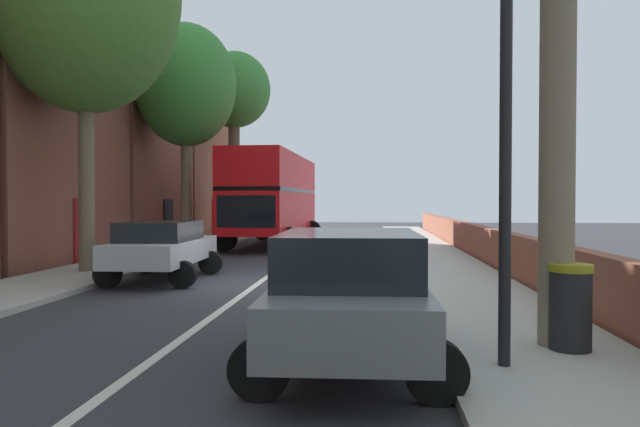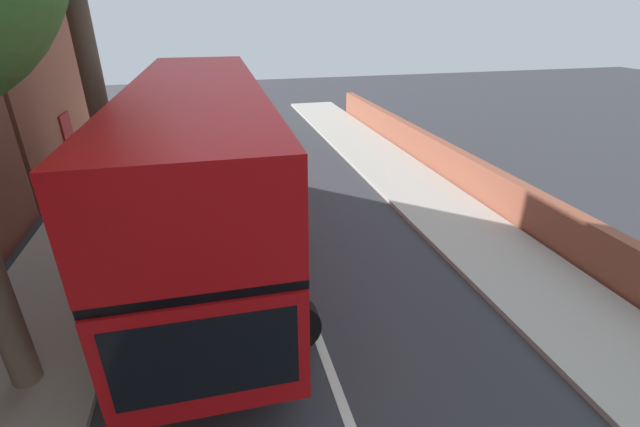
% 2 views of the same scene
% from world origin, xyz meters
% --- Properties ---
extents(double_decker_bus, '(3.73, 10.83, 4.06)m').
position_xyz_m(double_decker_bus, '(-1.70, 12.47, 2.35)').
color(double_decker_bus, red).
rests_on(double_decker_bus, ground).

